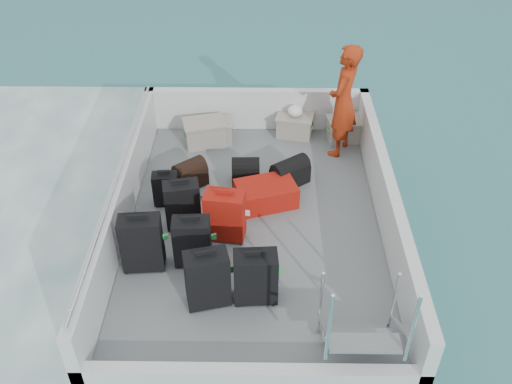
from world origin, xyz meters
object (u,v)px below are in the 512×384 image
suitcase_6 (256,278)px  crate_2 (294,126)px  suitcase_2 (166,189)px  crate_1 (215,132)px  suitcase_0 (142,244)px  suitcase_1 (182,205)px  suitcase_5 (225,216)px  crate_0 (205,133)px  suitcase_4 (192,242)px  suitcase_8 (266,194)px  suitcase_3 (207,280)px  passenger (343,101)px  crate_3 (346,130)px

suitcase_6 → crate_2: suitcase_6 is taller
suitcase_2 → crate_1: bearing=66.6°
suitcase_0 → suitcase_2: (0.10, 1.23, -0.13)m
suitcase_1 → crate_1: 2.10m
suitcase_2 → suitcase_5: bearing=-42.4°
suitcase_0 → crate_0: (0.50, 2.77, -0.19)m
suitcase_1 → suitcase_4: suitcase_1 is taller
suitcase_1 → crate_0: 2.01m
crate_2 → suitcase_8: bearing=-104.7°
suitcase_3 → crate_0: 3.35m
suitcase_5 → crate_0: suitcase_5 is taller
suitcase_0 → passenger: size_ratio=0.43×
crate_1 → suitcase_2: bearing=-108.9°
crate_0 → crate_2: 1.47m
suitcase_2 → suitcase_8: suitcase_2 is taller
suitcase_2 → passenger: size_ratio=0.28×
suitcase_3 → crate_1: bearing=78.9°
crate_1 → suitcase_8: bearing=-62.6°
suitcase_2 → crate_0: bearing=70.8°
suitcase_2 → suitcase_8: size_ratio=0.62×
suitcase_4 → crate_1: (0.07, 2.76, -0.16)m
suitcase_4 → crate_3: 3.57m
suitcase_1 → passenger: size_ratio=0.39×
crate_1 → crate_2: size_ratio=1.01×
suitcase_6 → crate_3: (1.41, 3.41, -0.16)m
suitcase_6 → passenger: 3.37m
suitcase_2 → suitcase_8: bearing=-3.2°
suitcase_0 → suitcase_1: suitcase_0 is taller
suitcase_5 → crate_3: bearing=60.2°
suitcase_2 → crate_3: 3.16m
suitcase_3 → crate_3: suitcase_3 is taller
suitcase_5 → crate_2: (0.99, 2.48, -0.18)m
suitcase_5 → passenger: size_ratio=0.39×
suitcase_5 → passenger: passenger is taller
suitcase_6 → suitcase_3: bearing=-176.9°
suitcase_6 → suitcase_8: suitcase_6 is taller
crate_0 → crate_2: crate_0 is taller
crate_0 → crate_3: 2.27m
crate_0 → suitcase_0: bearing=-100.3°
suitcase_2 → suitcase_8: 1.38m
suitcase_3 → crate_3: 3.99m
crate_3 → suitcase_4: bearing=-127.8°
suitcase_2 → crate_3: bearing=27.7°
suitcase_1 → suitcase_6: (0.97, -1.27, -0.00)m
suitcase_8 → crate_0: size_ratio=1.31×
suitcase_1 → suitcase_5: (0.57, -0.21, 0.00)m
suitcase_8 → crate_1: bearing=9.7°
passenger → crate_1: bearing=-72.4°
suitcase_1 → crate_2: size_ratio=1.25×
suitcase_1 → suitcase_8: 1.20m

